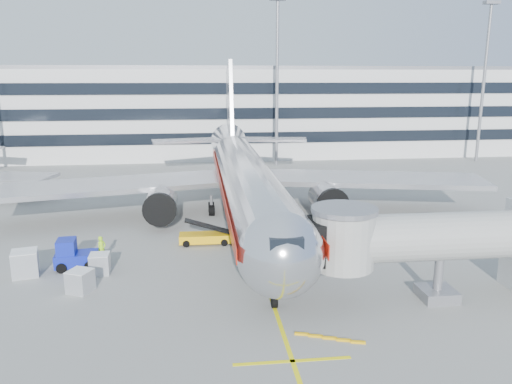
{
  "coord_description": "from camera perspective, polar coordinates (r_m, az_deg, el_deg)",
  "views": [
    {
      "loc": [
        -4.41,
        -35.99,
        13.88
      ],
      "look_at": [
        0.54,
        6.3,
        4.0
      ],
      "focal_mm": 35.0,
      "sensor_mm": 36.0,
      "label": 1
    }
  ],
  "objects": [
    {
      "name": "baggage_tug",
      "position": [
        39.47,
        -20.13,
        -6.84
      ],
      "size": [
        3.15,
        2.17,
        2.26
      ],
      "color": "#0E1D9F",
      "rests_on": "ground"
    },
    {
      "name": "light_mast_east",
      "position": [
        90.76,
        24.7,
        12.54
      ],
      "size": [
        2.4,
        1.2,
        25.45
      ],
      "color": "gray",
      "rests_on": "ground"
    },
    {
      "name": "jet_bridge",
      "position": [
        34.04,
        22.95,
        -5.1
      ],
      "size": [
        17.8,
        4.5,
        7.0
      ],
      "color": "silver",
      "rests_on": "ground"
    },
    {
      "name": "terminal",
      "position": [
        94.23,
        -4.04,
        9.33
      ],
      "size": [
        150.0,
        24.25,
        15.6
      ],
      "color": "silver",
      "rests_on": "ground"
    },
    {
      "name": "cargo_container_right",
      "position": [
        39.4,
        -24.88,
        -7.39
      ],
      "size": [
        2.1,
        2.1,
        1.84
      ],
      "color": "silver",
      "rests_on": "ground"
    },
    {
      "name": "ground",
      "position": [
        38.82,
        0.29,
        -7.88
      ],
      "size": [
        180.0,
        180.0,
        0.0
      ],
      "primitive_type": "plane",
      "color": "gray",
      "rests_on": "ground"
    },
    {
      "name": "cargo_container_left",
      "position": [
        37.95,
        -17.42,
        -7.83
      ],
      "size": [
        1.43,
        1.43,
        1.46
      ],
      "color": "silver",
      "rests_on": "ground"
    },
    {
      "name": "lead_in_line",
      "position": [
        48.23,
        -1.15,
        -3.65
      ],
      "size": [
        0.25,
        70.0,
        0.01
      ],
      "primitive_type": "cube",
      "color": "yellow",
      "rests_on": "ground"
    },
    {
      "name": "cargo_container_front",
      "position": [
        35.27,
        -19.46,
        -9.57
      ],
      "size": [
        1.85,
        1.85,
        1.49
      ],
      "color": "silver",
      "rests_on": "ground"
    },
    {
      "name": "belt_loader",
      "position": [
        42.66,
        -5.82,
        -5.11
      ],
      "size": [
        4.6,
        1.73,
        2.2
      ],
      "color": "#EFAF0A",
      "rests_on": "ground"
    },
    {
      "name": "stop_bar",
      "position": [
        26.37,
        4.19,
        -18.72
      ],
      "size": [
        6.0,
        0.25,
        0.01
      ],
      "primitive_type": "cube",
      "color": "yellow",
      "rests_on": "ground"
    },
    {
      "name": "main_jet",
      "position": [
        48.87,
        -1.37,
        1.68
      ],
      "size": [
        50.95,
        48.7,
        16.06
      ],
      "color": "silver",
      "rests_on": "ground"
    },
    {
      "name": "ramp_worker",
      "position": [
        40.29,
        -17.22,
        -6.21
      ],
      "size": [
        0.82,
        0.85,
        1.97
      ],
      "primitive_type": "imported",
      "rotation": [
        0.0,
        0.0,
        0.87
      ],
      "color": "#B0FF1A",
      "rests_on": "ground"
    },
    {
      "name": "light_mast_centre",
      "position": [
        78.97,
        2.43,
        13.78
      ],
      "size": [
        2.4,
        1.2,
        25.45
      ],
      "color": "gray",
      "rests_on": "ground"
    }
  ]
}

